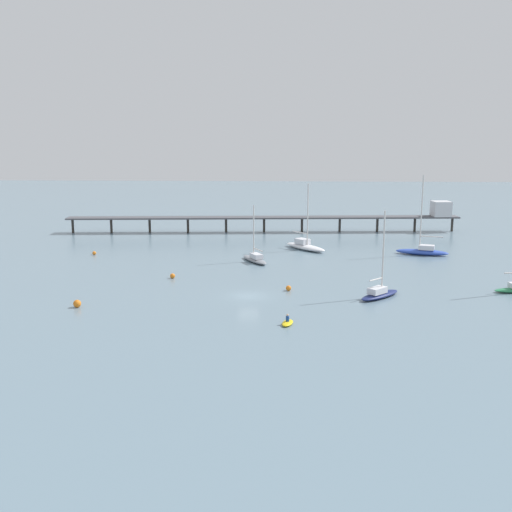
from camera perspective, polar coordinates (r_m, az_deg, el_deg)
The scene contains 11 objects.
ground_plane at distance 72.88m, azimuth -0.71°, elevation -3.88°, with size 400.00×400.00×0.00m, color slate.
pier at distance 122.91m, azimuth 5.85°, elevation 3.92°, with size 80.50×9.85×6.30m.
sailboat_navy at distance 73.48m, azimuth 11.80°, elevation -3.45°, with size 6.12×6.18×10.60m.
sailboat_white at distance 103.40m, azimuth 4.74°, elevation 1.03°, with size 7.96×8.83×11.53m.
sailboat_gray at distance 92.70m, azimuth -0.10°, elevation -0.20°, with size 5.15×7.42×8.87m.
sailboat_blue at distance 102.17m, azimuth 15.76°, elevation 0.54°, with size 8.80×4.54×13.27m.
dinghy_yellow at distance 62.01m, azimuth 3.05°, elevation -6.41°, with size 1.58×2.53×1.14m.
mooring_buoy_inner at distance 101.99m, azimuth -15.32°, elevation 0.28°, with size 0.62×0.62×0.62m, color orange.
mooring_buoy_near at distance 75.39m, azimuth 3.15°, elevation -3.11°, with size 0.69×0.69×0.69m, color orange.
mooring_buoy_far at distance 82.69m, azimuth -8.04°, elevation -1.91°, with size 0.70×0.70×0.70m, color orange.
mooring_buoy_outer at distance 70.97m, azimuth -16.85°, elevation -4.42°, with size 0.89×0.89×0.89m, color orange.
Camera 1 is at (4.47, -70.22, 19.01)m, focal length 41.52 mm.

